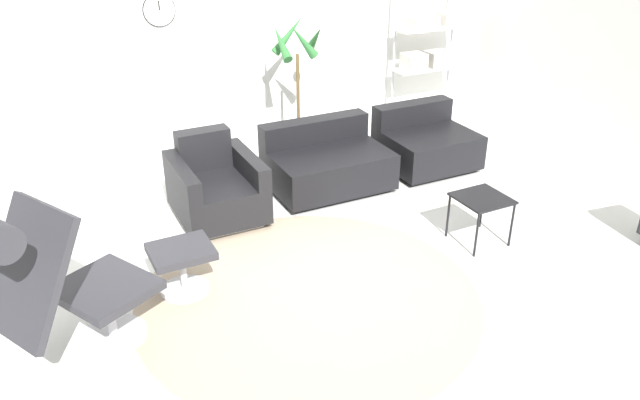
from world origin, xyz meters
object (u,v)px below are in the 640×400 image
object	(u,v)px
ottoman	(182,260)
side_table	(482,202)
armchair_red	(216,189)
couch_second	(425,145)
shelf_unit	(429,44)
potted_plant	(298,108)
lounge_chair	(46,271)
couch_low	(326,164)

from	to	relation	value
ottoman	side_table	distance (m)	2.45
side_table	armchair_red	bearing A→B (deg)	141.99
couch_second	shelf_unit	size ratio (longest dim) A/B	0.47
ottoman	couch_second	world-z (taller)	couch_second
couch_second	shelf_unit	distance (m)	1.58
ottoman	armchair_red	world-z (taller)	armchair_red
side_table	potted_plant	world-z (taller)	potted_plant
ottoman	potted_plant	xyz separation A→B (m)	(1.85, 1.92, 0.30)
lounge_chair	potted_plant	bearing A→B (deg)	103.45
armchair_red	side_table	world-z (taller)	armchair_red
lounge_chair	ottoman	size ratio (longest dim) A/B	2.71
ottoman	potted_plant	bearing A→B (deg)	46.13
couch_low	side_table	xyz separation A→B (m)	(0.65, -1.52, 0.12)
side_table	shelf_unit	xyz separation A→B (m)	(1.33, 2.65, 0.62)
potted_plant	shelf_unit	distance (m)	1.96
armchair_red	potted_plant	xyz separation A→B (m)	(1.25, 0.92, 0.30)
side_table	potted_plant	distance (m)	2.41
potted_plant	armchair_red	bearing A→B (deg)	-143.79
couch_second	side_table	size ratio (longest dim) A/B	2.22
ottoman	lounge_chair	bearing A→B (deg)	-152.34
lounge_chair	couch_low	bearing A→B (deg)	92.98
armchair_red	couch_second	world-z (taller)	armchair_red
lounge_chair	couch_low	xyz separation A→B (m)	(2.65, 1.57, -0.47)
lounge_chair	side_table	size ratio (longest dim) A/B	2.93
shelf_unit	potted_plant	bearing A→B (deg)	-170.65
potted_plant	shelf_unit	size ratio (longest dim) A/B	0.78
couch_low	ottoman	bearing A→B (deg)	32.61
couch_second	side_table	xyz separation A→B (m)	(-0.52, -1.51, 0.12)
side_table	potted_plant	bearing A→B (deg)	103.55
lounge_chair	armchair_red	world-z (taller)	lounge_chair
lounge_chair	potted_plant	size ratio (longest dim) A/B	0.79
couch_low	shelf_unit	xyz separation A→B (m)	(1.98, 1.13, 0.74)
armchair_red	couch_second	size ratio (longest dim) A/B	0.92
ottoman	armchair_red	xyz separation A→B (m)	(0.59, 1.00, 0.01)
side_table	potted_plant	xyz separation A→B (m)	(-0.56, 2.34, 0.20)
couch_second	potted_plant	distance (m)	1.40
ottoman	potted_plant	distance (m)	2.68
shelf_unit	couch_second	bearing A→B (deg)	-125.26
ottoman	side_table	world-z (taller)	side_table
armchair_red	potted_plant	world-z (taller)	potted_plant
ottoman	potted_plant	world-z (taller)	potted_plant
potted_plant	couch_low	bearing A→B (deg)	-96.07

